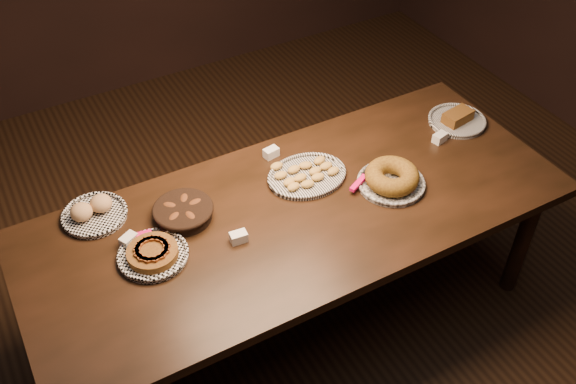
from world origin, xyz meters
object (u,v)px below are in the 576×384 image
buffet_table (298,221)px  bundt_cake_plate (391,178)px  apple_tart_plate (153,253)px  madeleine_platter (306,175)px

buffet_table → bundt_cake_plate: (0.44, -0.07, 0.11)m
apple_tart_plate → bundt_cake_plate: bundt_cake_plate is taller
buffet_table → madeleine_platter: 0.23m
madeleine_platter → apple_tart_plate: bearing=-155.6°
buffet_table → apple_tart_plate: 0.66m
buffet_table → bundt_cake_plate: bearing=-8.8°
apple_tart_plate → buffet_table: bearing=10.2°
apple_tart_plate → madeleine_platter: size_ratio=0.88×
apple_tart_plate → madeleine_platter: apple_tart_plate is taller
apple_tart_plate → bundt_cake_plate: size_ratio=0.92×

